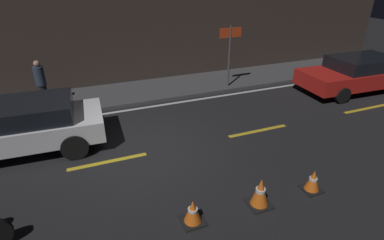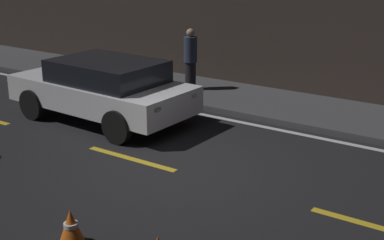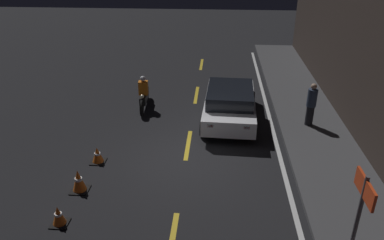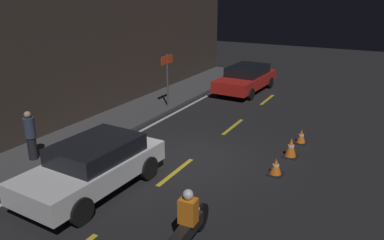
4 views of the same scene
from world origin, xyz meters
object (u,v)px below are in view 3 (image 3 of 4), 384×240
Objects in this scene: traffic_cone_far at (58,216)px; shop_sign at (360,209)px; sedan_white at (230,103)px; traffic_cone_near at (98,155)px; traffic_cone_mid at (79,181)px; motorcycle at (144,95)px; pedestrian at (311,104)px.

traffic_cone_far is 6.67m from shop_sign.
traffic_cone_near is at bearing 130.45° from sedan_white.
shop_sign is at bearing 67.92° from traffic_cone_mid.
traffic_cone_far is at bearing 147.53° from sedan_white.
traffic_cone_mid is 1.27× the size of traffic_cone_far.
traffic_cone_mid is 7.00m from shop_sign.
sedan_white is 3.60m from motorcycle.
motorcycle is 1.43× the size of pedestrian.
pedestrian reaches higher than traffic_cone_far.
traffic_cone_near is at bearing 177.43° from traffic_cone_mid.
pedestrian is at bearing 174.19° from shop_sign.
pedestrian is 0.66× the size of shop_sign.
shop_sign is (7.26, 2.18, 1.07)m from sedan_white.
traffic_cone_mid is (5.72, -0.72, -0.24)m from motorcycle.
traffic_cone_mid is at bearing 178.76° from traffic_cone_far.
motorcycle is at bearing 173.92° from traffic_cone_far.
sedan_white is 8.33× the size of traffic_cone_near.
traffic_cone_near is 7.57m from pedestrian.
shop_sign is (1.22, 6.37, 1.57)m from traffic_cone_far.
shop_sign reaches higher than motorcycle.
traffic_cone_mid is at bearing -10.74° from motorcycle.
traffic_cone_near is at bearing -12.32° from motorcycle.
shop_sign is at bearing -161.03° from sedan_white.
traffic_cone_mid is 1.35m from traffic_cone_far.
shop_sign reaches higher than traffic_cone_mid.
traffic_cone_far is (1.35, -0.03, -0.07)m from traffic_cone_mid.
traffic_cone_mid is at bearing -2.57° from traffic_cone_near.
motorcycle is 6.48m from pedestrian.
traffic_cone_far is (2.82, -0.10, 0.00)m from traffic_cone_near.
shop_sign reaches higher than traffic_cone_far.
pedestrian reaches higher than traffic_cone_mid.
shop_sign is at bearing 57.20° from traffic_cone_near.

